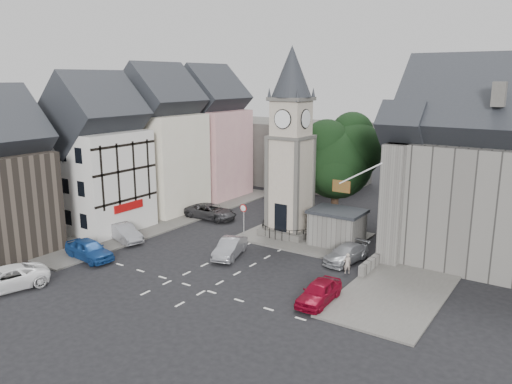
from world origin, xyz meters
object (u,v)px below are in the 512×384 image
Objects in this scene: car_west_blue at (89,249)px; pedestrian at (347,263)px; car_east_red at (319,292)px; stone_shelter at (337,228)px; clock_tower at (291,144)px.

car_west_blue is 19.50m from pedestrian.
pedestrian is (-0.50, 5.39, 0.04)m from car_east_red.
stone_shelter is 2.85× the size of pedestrian.
clock_tower is 10.78× the size of pedestrian.
pedestrian reaches higher than car_east_red.
clock_tower is at bearing 174.16° from stone_shelter.
car_west_blue is (-9.61, -13.99, -7.34)m from clock_tower.
stone_shelter is at bearing 107.69° from car_east_red.
stone_shelter is at bearing -41.05° from car_west_blue.
pedestrian is (17.61, 8.39, -0.03)m from car_west_blue.
stone_shelter is 19.76m from car_west_blue.
stone_shelter is at bearing -100.48° from pedestrian.
car_west_blue is 3.06× the size of pedestrian.
clock_tower is 18.49m from car_west_blue.
pedestrian is (3.20, -5.11, -0.79)m from stone_shelter.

